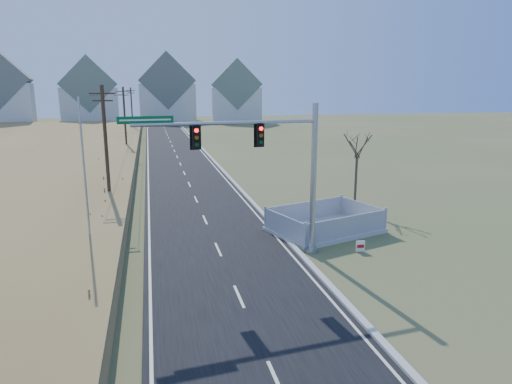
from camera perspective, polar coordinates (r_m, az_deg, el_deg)
The scene contains 14 objects.
ground at distance 21.82m, azimuth -3.17°, elevation -10.82°, with size 260.00×260.00×0.00m, color #4E5B2C.
road at distance 70.33m, azimuth -10.34°, elevation 5.47°, with size 8.00×180.00×0.06m, color black.
curb at distance 70.64m, azimuth -6.97°, elevation 5.67°, with size 0.30×180.00×0.18m, color #B2AFA8.
utility_pole_near at distance 35.08m, azimuth -18.24°, elevation 5.53°, with size 1.80×0.26×9.00m.
utility_pole_mid at distance 64.91m, azimuth -16.07°, elevation 8.72°, with size 1.80×0.26×9.00m.
utility_pole_far at distance 94.84m, azimuth -15.26°, elevation 9.90°, with size 1.80×0.26×9.00m.
condo_nnw at distance 128.55m, azimuth -20.09°, elevation 11.23°, with size 14.93×11.17×17.03m.
condo_n at distance 131.82m, azimuth -11.07°, elevation 12.07°, with size 15.27×10.20×18.54m.
condo_ne at distance 125.91m, azimuth -2.51°, elevation 11.91°, with size 14.12×10.51×16.52m.
traffic_signal_mast at distance 23.33m, azimuth 2.97°, elevation 3.21°, with size 10.06×1.30×8.04m.
fence_enclosure at distance 28.86m, azimuth 8.59°, elevation -4.36°, with size 7.50×6.17×1.48m.
open_sign at distance 25.72m, azimuth 12.92°, elevation -6.62°, with size 0.50×0.10×0.62m.
flagpole at distance 24.90m, azimuth -20.42°, elevation -0.55°, with size 0.38×0.38×8.35m.
bare_tree at distance 34.09m, azimuth 12.59°, elevation 5.92°, with size 2.26×2.26×6.00m.
Camera 1 is at (-3.39, -19.71, 8.73)m, focal length 32.00 mm.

